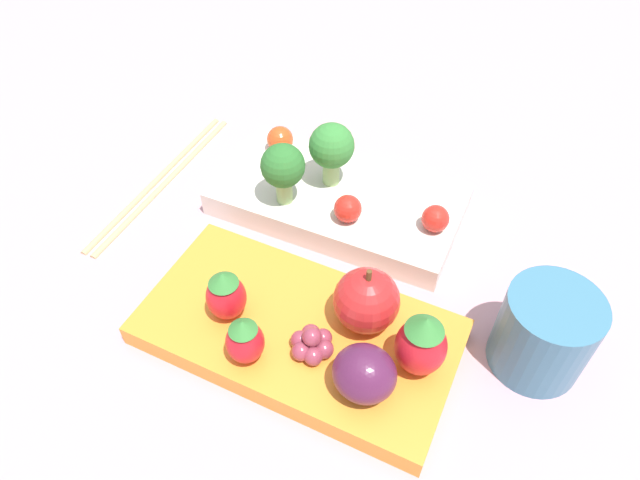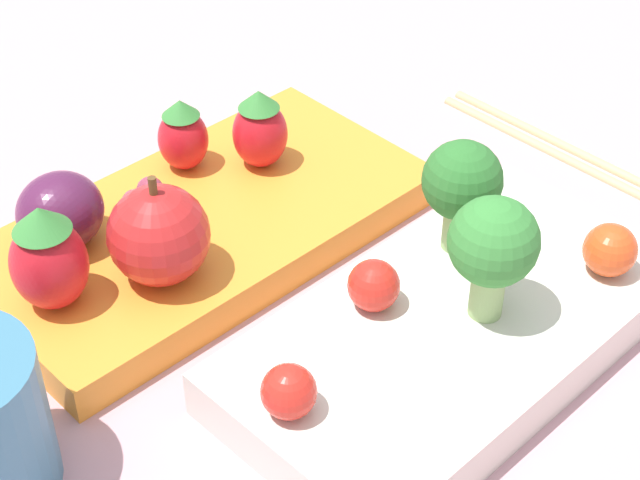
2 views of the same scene
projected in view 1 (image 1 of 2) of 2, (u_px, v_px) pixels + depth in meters
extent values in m
plane|color=#C6939E|center=(322.00, 267.00, 0.47)|extent=(4.00, 4.00, 0.00)
cube|color=silver|center=(338.00, 200.00, 0.51)|extent=(0.22, 0.11, 0.02)
cube|color=orange|center=(298.00, 332.00, 0.42)|extent=(0.23, 0.12, 0.02)
cylinder|color=#93B770|center=(284.00, 190.00, 0.48)|extent=(0.01, 0.01, 0.02)
sphere|color=#2D702D|center=(283.00, 166.00, 0.46)|extent=(0.04, 0.04, 0.04)
cylinder|color=#93B770|center=(331.00, 171.00, 0.50)|extent=(0.01, 0.01, 0.02)
sphere|color=#388438|center=(332.00, 146.00, 0.48)|extent=(0.04, 0.04, 0.04)
sphere|color=red|center=(348.00, 209.00, 0.47)|extent=(0.02, 0.02, 0.02)
sphere|color=#DB4C1E|center=(280.00, 139.00, 0.53)|extent=(0.02, 0.02, 0.02)
sphere|color=red|center=(435.00, 219.00, 0.46)|extent=(0.02, 0.02, 0.02)
sphere|color=red|center=(367.00, 300.00, 0.39)|extent=(0.05, 0.05, 0.05)
cylinder|color=brown|center=(369.00, 276.00, 0.37)|extent=(0.00, 0.00, 0.01)
ellipsoid|color=red|center=(245.00, 342.00, 0.38)|extent=(0.03, 0.03, 0.03)
cone|color=#388438|center=(242.00, 326.00, 0.36)|extent=(0.02, 0.02, 0.01)
ellipsoid|color=red|center=(421.00, 347.00, 0.37)|extent=(0.03, 0.03, 0.04)
cone|color=#388438|center=(426.00, 325.00, 0.35)|extent=(0.03, 0.03, 0.01)
ellipsoid|color=red|center=(226.00, 297.00, 0.40)|extent=(0.03, 0.03, 0.04)
cone|color=#388438|center=(223.00, 279.00, 0.39)|extent=(0.02, 0.02, 0.01)
ellipsoid|color=#511E42|center=(364.00, 374.00, 0.36)|extent=(0.04, 0.04, 0.04)
sphere|color=#93384C|center=(324.00, 349.00, 0.39)|extent=(0.01, 0.01, 0.01)
sphere|color=#93384C|center=(323.00, 338.00, 0.39)|extent=(0.01, 0.01, 0.01)
sphere|color=#93384C|center=(311.00, 333.00, 0.40)|extent=(0.01, 0.01, 0.01)
sphere|color=#93384C|center=(300.00, 340.00, 0.39)|extent=(0.01, 0.01, 0.01)
sphere|color=#93384C|center=(301.00, 351.00, 0.39)|extent=(0.01, 0.01, 0.01)
sphere|color=#93384C|center=(313.00, 356.00, 0.38)|extent=(0.01, 0.01, 0.01)
sphere|color=#93384C|center=(312.00, 337.00, 0.38)|extent=(0.01, 0.01, 0.01)
cylinder|color=teal|center=(544.00, 333.00, 0.39)|extent=(0.06, 0.06, 0.07)
cylinder|color=tan|center=(166.00, 180.00, 0.54)|extent=(0.01, 0.21, 0.01)
cylinder|color=tan|center=(157.00, 177.00, 0.54)|extent=(0.01, 0.21, 0.01)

